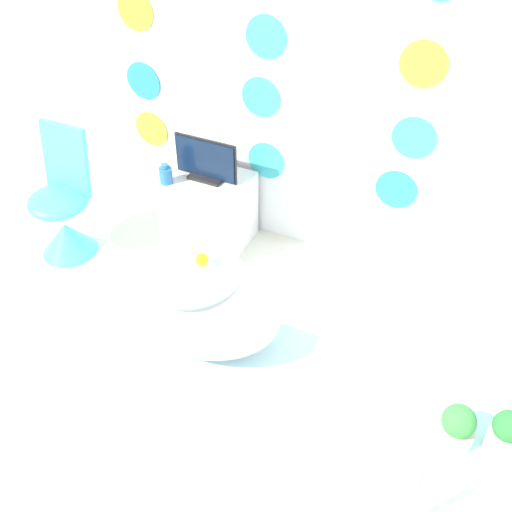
{
  "coord_description": "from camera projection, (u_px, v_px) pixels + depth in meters",
  "views": [
    {
      "loc": [
        1.35,
        -0.96,
        2.5
      ],
      "look_at": [
        0.43,
        0.95,
        0.71
      ],
      "focal_mm": 42.0,
      "sensor_mm": 36.0,
      "label": 1
    }
  ],
  "objects": [
    {
      "name": "potted_plant_right",
      "position": [
        506.0,
        434.0,
        2.16
      ],
      "size": [
        0.12,
        0.12,
        0.2
      ],
      "color": "white",
      "rests_on": "side_table"
    },
    {
      "name": "side_table",
      "position": [
        468.0,
        462.0,
        2.31
      ],
      "size": [
        0.36,
        0.33,
        0.52
      ],
      "color": "#99E0D8",
      "rests_on": "ground_plane"
    },
    {
      "name": "tv",
      "position": [
        206.0,
        162.0,
        3.64
      ],
      "size": [
        0.41,
        0.12,
        0.27
      ],
      "color": "black",
      "rests_on": "tv_cabinet"
    },
    {
      "name": "bathtub",
      "position": [
        192.0,
        300.0,
        3.24
      ],
      "size": [
        1.01,
        0.67,
        0.46
      ],
      "color": "white",
      "rests_on": "ground_plane"
    },
    {
      "name": "wall_back_dotted",
      "position": [
        267.0,
        40.0,
        3.27
      ],
      "size": [
        4.62,
        0.05,
        2.6
      ],
      "color": "white",
      "rests_on": "ground_plane"
    },
    {
      "name": "ground_plane",
      "position": [
        80.0,
        471.0,
        2.72
      ],
      "size": [
        12.0,
        12.0,
        0.0
      ],
      "primitive_type": "plane",
      "color": "silver"
    },
    {
      "name": "rubber_duck",
      "position": [
        202.0,
        259.0,
        3.09
      ],
      "size": [
        0.07,
        0.08,
        0.08
      ],
      "color": "yellow",
      "rests_on": "bathtub"
    },
    {
      "name": "vase",
      "position": [
        166.0,
        175.0,
        3.65
      ],
      "size": [
        0.08,
        0.08,
        0.13
      ],
      "color": "#2D72B7",
      "rests_on": "tv_cabinet"
    },
    {
      "name": "potted_plant_left",
      "position": [
        457.0,
        427.0,
        2.2
      ],
      "size": [
        0.14,
        0.14,
        0.18
      ],
      "color": "beige",
      "rests_on": "side_table"
    },
    {
      "name": "rug",
      "position": [
        192.0,
        347.0,
        3.29
      ],
      "size": [
        1.22,
        0.74,
        0.01
      ],
      "color": "silver",
      "rests_on": "ground_plane"
    },
    {
      "name": "tv_cabinet",
      "position": [
        209.0,
        210.0,
        3.87
      ],
      "size": [
        0.52,
        0.41,
        0.47
      ],
      "color": "silver",
      "rests_on": "ground_plane"
    },
    {
      "name": "chair",
      "position": [
        64.0,
        217.0,
        3.77
      ],
      "size": [
        0.38,
        0.38,
        0.84
      ],
      "color": "#4CC6DB",
      "rests_on": "ground_plane"
    }
  ]
}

